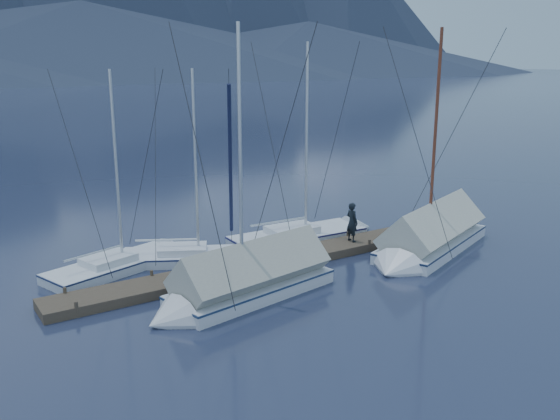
% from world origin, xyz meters
% --- Properties ---
extents(ground, '(1000.00, 1000.00, 0.00)m').
position_xyz_m(ground, '(0.00, 0.00, 0.00)').
color(ground, '#161C31').
rests_on(ground, ground).
extents(dock, '(18.00, 1.50, 0.54)m').
position_xyz_m(dock, '(0.00, 2.00, 0.11)').
color(dock, '#382D23').
rests_on(dock, ground).
extents(mooring_posts, '(15.12, 1.52, 0.35)m').
position_xyz_m(mooring_posts, '(-0.50, 2.00, 0.35)').
color(mooring_posts, '#382D23').
rests_on(mooring_posts, ground).
extents(sailboat_open_left, '(6.45, 3.52, 8.22)m').
position_xyz_m(sailboat_open_left, '(-4.90, 5.05, 0.14)').
color(sailboat_open_left, silver).
rests_on(sailboat_open_left, ground).
extents(sailboat_open_mid, '(6.33, 4.46, 8.24)m').
position_xyz_m(sailboat_open_mid, '(-2.13, 3.85, 0.14)').
color(sailboat_open_mid, silver).
rests_on(sailboat_open_mid, ground).
extents(sailboat_open_right, '(7.16, 3.05, 9.37)m').
position_xyz_m(sailboat_open_right, '(3.19, 4.04, 0.16)').
color(sailboat_open_right, silver).
rests_on(sailboat_open_right, ground).
extents(sailboat_covered_near, '(8.03, 4.86, 10.01)m').
position_xyz_m(sailboat_covered_near, '(5.90, -0.10, 0.50)').
color(sailboat_covered_near, silver).
rests_on(sailboat_covered_near, ground).
extents(sailboat_covered_far, '(7.23, 3.35, 9.79)m').
position_xyz_m(sailboat_covered_far, '(-3.07, -0.21, 0.48)').
color(sailboat_covered_far, silver).
rests_on(sailboat_covered_far, ground).
extents(person, '(0.43, 0.63, 1.67)m').
position_xyz_m(person, '(3.62, 2.01, 1.17)').
color(person, black).
rests_on(person, dock).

